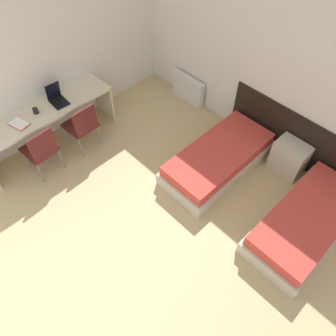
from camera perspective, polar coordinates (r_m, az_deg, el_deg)
ground_plane at (r=4.63m, az=-22.08°, el=-20.06°), size 20.00×20.00×0.00m
wall_back at (r=5.21m, az=15.81°, el=17.10°), size 5.67×0.05×2.70m
wall_left at (r=5.52m, az=-20.01°, el=18.03°), size 0.05×5.15×2.70m
headboard_panel at (r=5.44m, az=22.02°, el=4.12°), size 2.55×0.03×0.91m
bed_near_window at (r=5.22m, az=8.75°, el=1.54°), size 0.89×1.87×0.41m
bed_near_door at (r=4.90m, az=22.91°, el=-8.65°), size 0.89×1.87×0.41m
nightstand at (r=5.42m, az=20.34°, el=1.72°), size 0.51×0.36×0.55m
radiator at (r=6.36m, az=3.52°, el=13.63°), size 0.71×0.12×0.50m
desk at (r=5.57m, az=-20.60°, el=8.07°), size 0.58×2.25×0.75m
chair_near_laptop at (r=5.41m, az=-14.77°, el=7.36°), size 0.46×0.46×0.91m
chair_near_notebook at (r=5.23m, az=-21.30°, el=3.17°), size 0.48×0.48×0.91m
laptop at (r=5.53m, az=-18.76°, el=11.45°), size 0.32×0.25×0.31m
open_notebook at (r=5.38m, az=-24.51°, el=7.05°), size 0.34×0.26×0.02m
mug at (r=5.44m, az=-22.06°, el=9.23°), size 0.08×0.08×0.09m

